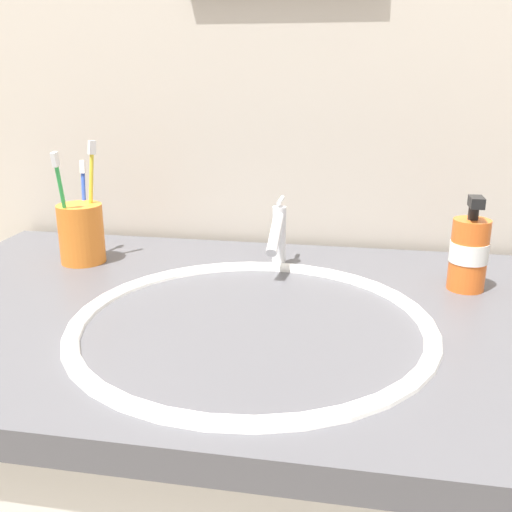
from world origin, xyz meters
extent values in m
cube|color=beige|center=(0.00, 0.38, 1.20)|extent=(2.32, 0.04, 2.40)
cube|color=#4C4C51|center=(0.00, 0.00, 0.80)|extent=(1.12, 0.68, 0.04)
ellipsoid|color=white|center=(0.02, -0.06, 0.77)|extent=(0.44, 0.44, 0.11)
torus|color=white|center=(0.02, -0.06, 0.82)|extent=(0.50, 0.50, 0.02)
cylinder|color=#595B60|center=(0.02, -0.06, 0.72)|extent=(0.03, 0.03, 0.01)
cylinder|color=silver|center=(0.02, 0.20, 0.88)|extent=(0.02, 0.02, 0.11)
cylinder|color=silver|center=(0.02, 0.16, 0.90)|extent=(0.02, 0.10, 0.06)
cylinder|color=silver|center=(0.02, 0.22, 0.94)|extent=(0.01, 0.05, 0.01)
cylinder|color=orange|center=(-0.33, 0.16, 0.88)|extent=(0.08, 0.08, 0.11)
cylinder|color=blue|center=(-0.34, 0.19, 0.91)|extent=(0.02, 0.05, 0.16)
cube|color=white|center=(-0.34, 0.21, 0.99)|extent=(0.01, 0.02, 0.03)
cylinder|color=green|center=(-0.34, 0.13, 0.92)|extent=(0.01, 0.04, 0.19)
cube|color=white|center=(-0.34, 0.12, 1.01)|extent=(0.01, 0.02, 0.03)
cylinder|color=yellow|center=(-0.32, 0.18, 0.93)|extent=(0.02, 0.03, 0.20)
cube|color=white|center=(-0.31, 0.18, 1.03)|extent=(0.02, 0.02, 0.03)
cylinder|color=orange|center=(0.33, 0.14, 0.88)|extent=(0.06, 0.06, 0.11)
cylinder|color=black|center=(0.33, 0.14, 0.95)|extent=(0.02, 0.02, 0.02)
cube|color=black|center=(0.33, 0.13, 0.97)|extent=(0.02, 0.04, 0.02)
cylinder|color=white|center=(0.33, 0.14, 0.88)|extent=(0.06, 0.06, 0.03)
camera|label=1|loc=(0.15, -0.77, 1.15)|focal=40.63mm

